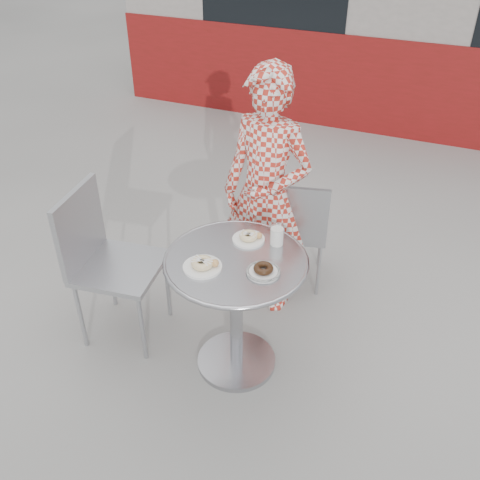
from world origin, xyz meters
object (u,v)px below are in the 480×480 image
at_px(chair_far, 295,249).
at_px(plate_checker, 263,271).
at_px(plate_near, 203,265).
at_px(milk_cup, 277,236).
at_px(seated_person, 266,195).
at_px(plate_far, 249,237).
at_px(chair_left, 122,293).
at_px(bistro_table, 236,287).

relative_size(chair_far, plate_checker, 4.82).
height_order(chair_far, plate_checker, chair_far).
xyz_separation_m(plate_near, plate_checker, (0.29, 0.08, -0.01)).
bearing_deg(milk_cup, seated_person, 117.14).
distance_m(plate_far, plate_near, 0.33).
bearing_deg(plate_checker, chair_left, 177.34).
xyz_separation_m(chair_far, plate_checker, (0.11, -0.93, 0.51)).
distance_m(seated_person, plate_far, 0.45).
bearing_deg(plate_far, milk_cup, 8.48).
height_order(plate_far, plate_checker, plate_far).
xyz_separation_m(bistro_table, plate_near, (-0.12, -0.13, 0.20)).
xyz_separation_m(bistro_table, milk_cup, (0.14, 0.20, 0.24)).
relative_size(bistro_table, plate_far, 4.39).
bearing_deg(seated_person, plate_checker, -60.83).
bearing_deg(plate_far, chair_far, 85.05).
height_order(bistro_table, seated_person, seated_person).
xyz_separation_m(chair_far, plate_near, (-0.18, -1.01, 0.52)).
height_order(seated_person, plate_far, seated_person).
bearing_deg(milk_cup, chair_left, -166.45).
xyz_separation_m(bistro_table, seated_person, (-0.07, 0.63, 0.21)).
bearing_deg(chair_far, bistro_table, 72.55).
bearing_deg(chair_left, plate_near, -108.81).
relative_size(chair_far, milk_cup, 7.00).
bearing_deg(plate_near, plate_checker, 15.54).
height_order(plate_near, plate_checker, plate_near).
height_order(chair_left, plate_far, chair_left).
bearing_deg(plate_checker, chair_far, 96.66).
bearing_deg(plate_near, chair_far, 80.06).
distance_m(bistro_table, seated_person, 0.66).
bearing_deg(chair_left, chair_far, -49.44).
distance_m(chair_far, chair_left, 1.19).
bearing_deg(plate_checker, plate_far, 126.10).
height_order(bistro_table, plate_checker, plate_checker).
height_order(bistro_table, chair_far, chair_far).
bearing_deg(bistro_table, plate_near, -132.92).
relative_size(plate_near, milk_cup, 1.66).
distance_m(chair_left, milk_cup, 1.04).
relative_size(seated_person, plate_checker, 9.17).
bearing_deg(chair_left, milk_cup, -84.12).
relative_size(chair_left, plate_far, 5.56).
relative_size(seated_person, plate_near, 8.01).
xyz_separation_m(bistro_table, chair_far, (0.06, 0.88, -0.32)).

